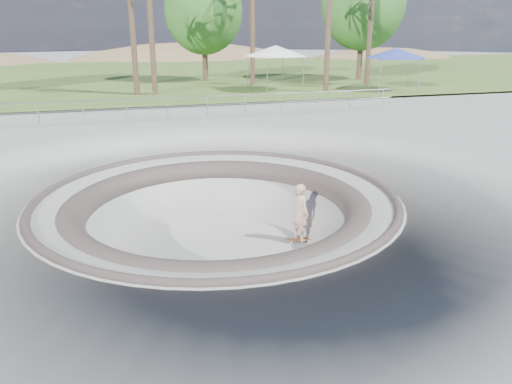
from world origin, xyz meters
TOP-DOWN VIEW (x-y plane):
  - ground at (0.00, 0.00)m, footprint 180.00×180.00m
  - skate_bowl at (0.00, 0.00)m, footprint 14.00×14.00m
  - grass_strip at (0.00, 34.00)m, footprint 180.00×36.00m
  - distant_hills at (3.78, 57.17)m, footprint 103.20×45.00m
  - safety_railing at (0.00, 12.00)m, footprint 25.00×0.06m
  - skateboard at (2.70, 0.39)m, footprint 0.88×0.34m
  - skater at (2.70, 0.39)m, footprint 0.63×0.77m
  - canopy_white at (8.28, 20.08)m, footprint 5.83×5.83m
  - canopy_blue at (16.24, 18.00)m, footprint 5.38×5.38m
  - bushy_tree_mid at (4.78, 27.42)m, footprint 6.04×5.49m
  - bushy_tree_right at (17.18, 25.05)m, footprint 6.77×6.16m

SIDE VIEW (x-z plane):
  - distant_hills at x=3.78m, z-range -21.32..7.28m
  - skateboard at x=2.70m, z-range -1.87..-1.79m
  - skate_bowl at x=0.00m, z-range -3.88..0.22m
  - skater at x=2.70m, z-range -1.81..0.02m
  - ground at x=0.00m, z-range 0.00..0.00m
  - grass_strip at x=0.00m, z-range 0.16..0.28m
  - safety_railing at x=0.00m, z-range 0.18..1.20m
  - canopy_blue at x=16.24m, z-range 1.34..4.17m
  - canopy_white at x=8.28m, z-range 1.41..4.42m
  - bushy_tree_mid at x=4.78m, z-range 1.22..9.93m
  - bushy_tree_right at x=17.18m, z-range 1.35..11.12m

